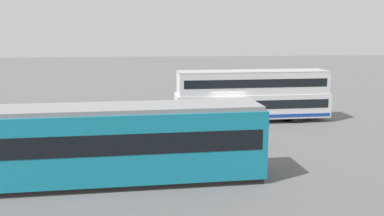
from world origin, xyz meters
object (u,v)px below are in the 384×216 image
double_decker_bus (252,96)px  info_sign (62,126)px  pedestrian_near_railing (176,127)px  pedestrian_crossing (243,133)px  tram_yellow (115,143)px

double_decker_bus → info_sign: (12.43, 7.70, -0.25)m
pedestrian_near_railing → pedestrian_crossing: pedestrian_near_railing is taller
double_decker_bus → tram_yellow: 15.10m
double_decker_bus → pedestrian_crossing: size_ratio=6.94×
tram_yellow → info_sign: size_ratio=5.48×
pedestrian_near_railing → info_sign: (6.27, 2.15, 0.73)m
double_decker_bus → info_sign: size_ratio=4.72×
pedestrian_crossing → info_sign: info_sign is taller
pedestrian_crossing → info_sign: 10.07m
pedestrian_near_railing → tram_yellow: bearing=63.3°
info_sign → tram_yellow: bearing=126.6°
double_decker_bus → tram_yellow: (9.33, 11.87, -0.14)m
pedestrian_crossing → info_sign: size_ratio=0.68×
pedestrian_near_railing → pedestrian_crossing: size_ratio=1.01×
double_decker_bus → pedestrian_crossing: 7.79m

